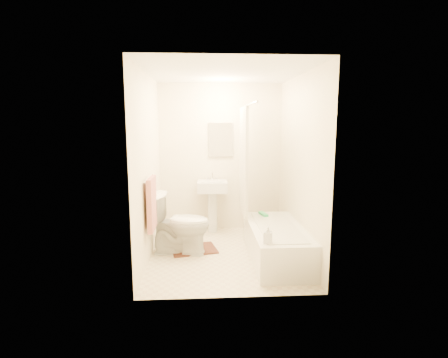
{
  "coord_description": "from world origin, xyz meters",
  "views": [
    {
      "loc": [
        -0.28,
        -4.53,
        1.77
      ],
      "look_at": [
        0.0,
        0.25,
        1.0
      ],
      "focal_mm": 28.0,
      "sensor_mm": 36.0,
      "label": 1
    }
  ],
  "objects": [
    {
      "name": "wall_left",
      "position": [
        -1.0,
        0.0,
        1.2
      ],
      "size": [
        0.02,
        2.4,
        2.4
      ],
      "primitive_type": "cube",
      "color": "beige",
      "rests_on": "ground"
    },
    {
      "name": "bath_mat",
      "position": [
        -0.43,
        0.18,
        0.01
      ],
      "size": [
        0.7,
        0.59,
        0.02
      ],
      "primitive_type": "cube",
      "rotation": [
        0.0,
        0.0,
        0.22
      ],
      "color": "#49291D",
      "rests_on": "floor"
    },
    {
      "name": "towel_bar",
      "position": [
        -0.96,
        -0.25,
        1.1
      ],
      "size": [
        0.02,
        0.6,
        0.02
      ],
      "primitive_type": "cylinder",
      "rotation": [
        1.57,
        0.0,
        0.0
      ],
      "color": "silver",
      "rests_on": "wall_left"
    },
    {
      "name": "ceiling",
      "position": [
        0.0,
        0.0,
        2.4
      ],
      "size": [
        2.4,
        2.4,
        0.0
      ],
      "primitive_type": "plane",
      "color": "white",
      "rests_on": "ground"
    },
    {
      "name": "sink",
      "position": [
        -0.14,
        0.98,
        0.46
      ],
      "size": [
        0.48,
        0.39,
        0.92
      ],
      "primitive_type": null,
      "rotation": [
        0.0,
        0.0,
        -0.02
      ],
      "color": "white",
      "rests_on": "floor"
    },
    {
      "name": "towel",
      "position": [
        -0.93,
        -0.25,
        0.78
      ],
      "size": [
        0.06,
        0.45,
        0.66
      ],
      "primitive_type": "cube",
      "color": "#CC7266",
      "rests_on": "towel_bar"
    },
    {
      "name": "shower_curtain",
      "position": [
        0.3,
        0.5,
        1.22
      ],
      "size": [
        0.04,
        0.8,
        1.55
      ],
      "primitive_type": "cube",
      "color": "silver",
      "rests_on": "curtain_rod"
    },
    {
      "name": "floor",
      "position": [
        0.0,
        0.0,
        0.0
      ],
      "size": [
        2.4,
        2.4,
        0.0
      ],
      "primitive_type": "plane",
      "color": "beige",
      "rests_on": "ground"
    },
    {
      "name": "wall_back",
      "position": [
        0.0,
        1.2,
        1.2
      ],
      "size": [
        2.0,
        0.02,
        2.4
      ],
      "primitive_type": "cube",
      "color": "beige",
      "rests_on": "ground"
    },
    {
      "name": "curtain_rod",
      "position": [
        0.3,
        0.1,
        2.0
      ],
      "size": [
        0.03,
        1.7,
        0.03
      ],
      "primitive_type": "cylinder",
      "rotation": [
        1.57,
        0.0,
        0.0
      ],
      "color": "silver",
      "rests_on": "wall_back"
    },
    {
      "name": "toilet_paper",
      "position": [
        -0.93,
        0.12,
        0.7
      ],
      "size": [
        0.11,
        0.12,
        0.12
      ],
      "primitive_type": "cylinder",
      "rotation": [
        0.0,
        1.57,
        0.0
      ],
      "color": "white",
      "rests_on": "wall_left"
    },
    {
      "name": "scrub_brush",
      "position": [
        0.58,
        0.35,
        0.46
      ],
      "size": [
        0.11,
        0.23,
        0.04
      ],
      "primitive_type": "cube",
      "rotation": [
        0.0,
        0.0,
        0.23
      ],
      "color": "#32C167",
      "rests_on": "bathtub"
    },
    {
      "name": "mirror",
      "position": [
        0.0,
        1.18,
        1.5
      ],
      "size": [
        0.4,
        0.03,
        0.55
      ],
      "primitive_type": "cube",
      "color": "white",
      "rests_on": "wall_back"
    },
    {
      "name": "wall_right",
      "position": [
        1.0,
        0.0,
        1.2
      ],
      "size": [
        0.02,
        2.4,
        2.4
      ],
      "primitive_type": "cube",
      "color": "beige",
      "rests_on": "ground"
    },
    {
      "name": "bathtub",
      "position": [
        0.66,
        -0.2,
        0.22
      ],
      "size": [
        0.68,
        1.55,
        0.44
      ],
      "primitive_type": null,
      "color": "white",
      "rests_on": "floor"
    },
    {
      "name": "toilet",
      "position": [
        -0.62,
        0.1,
        0.41
      ],
      "size": [
        0.91,
        0.61,
        0.82
      ],
      "primitive_type": "imported",
      "rotation": [
        0.0,
        0.0,
        1.4
      ],
      "color": "white",
      "rests_on": "floor"
    },
    {
      "name": "soap_bottle",
      "position": [
        0.43,
        -0.81,
        0.53
      ],
      "size": [
        0.11,
        0.11,
        0.19
      ],
      "primitive_type": "imported",
      "rotation": [
        0.0,
        0.0,
        -0.34
      ],
      "color": "white",
      "rests_on": "bathtub"
    }
  ]
}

